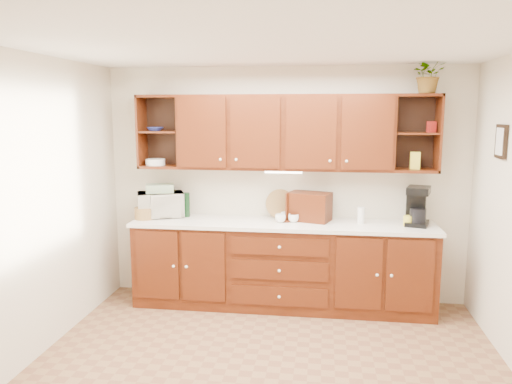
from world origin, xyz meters
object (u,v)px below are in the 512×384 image
(bread_box, at_px, (309,207))
(coffee_maker, at_px, (417,206))
(microwave, at_px, (161,204))
(potted_plant, at_px, (429,74))

(bread_box, relative_size, coffee_maker, 1.08)
(microwave, relative_size, bread_box, 1.13)
(bread_box, bearing_deg, potted_plant, 16.62)
(microwave, bearing_deg, coffee_maker, -23.67)
(microwave, distance_m, coffee_maker, 2.79)
(coffee_maker, bearing_deg, bread_box, -166.43)
(bread_box, xyz_separation_m, coffee_maker, (1.12, -0.06, 0.04))
(coffee_maker, height_order, potted_plant, potted_plant)
(bread_box, distance_m, potted_plant, 1.81)
(bread_box, height_order, potted_plant, potted_plant)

